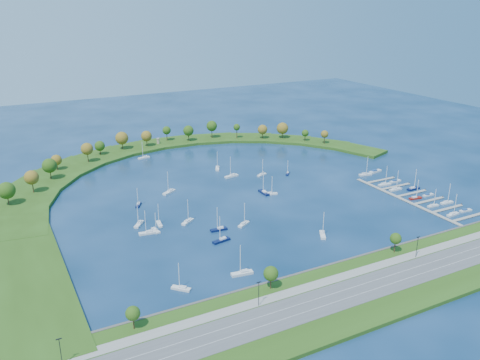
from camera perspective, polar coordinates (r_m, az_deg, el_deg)
name	(u,v)px	position (r m, az deg, el deg)	size (l,w,h in m)	color
ground	(237,190)	(303.10, -0.40, -1.14)	(700.00, 700.00, 0.00)	#07223E
south_shoreline	(376,284)	(211.80, 15.33, -11.41)	(420.00, 43.10, 11.60)	#2A4813
breakwater	(139,177)	(329.74, -11.50, 0.38)	(286.74, 247.64, 2.00)	#2A4813
breakwater_trees	(153,144)	(368.07, -9.98, 4.08)	(239.49, 95.94, 14.49)	#382314
harbor_tower	(158,141)	(400.49, -9.37, 4.46)	(2.60, 2.60, 4.46)	gray
dock_system	(414,198)	(306.81, 19.38, -1.98)	(24.28, 82.00, 1.60)	gray
moored_boat_0	(262,174)	(328.35, 2.52, 0.67)	(7.74, 4.47, 10.98)	silver
moored_boat_1	(148,232)	(250.72, -10.54, -5.91)	(8.86, 3.63, 12.64)	silver
moored_boat_2	(221,240)	(239.25, -2.14, -6.87)	(9.34, 4.06, 13.29)	#09133D
moored_boat_3	(156,230)	(252.86, -9.66, -5.64)	(2.91, 7.22, 10.32)	silver
moored_boat_4	(271,193)	(295.94, 3.54, -1.53)	(8.18, 3.91, 11.59)	silver
moored_boat_5	(159,223)	(259.37, -9.24, -4.94)	(3.10, 7.96, 11.40)	silver
moored_boat_6	(169,191)	(300.92, -8.11, -1.31)	(9.45, 6.99, 13.81)	silver
moored_boat_7	(188,221)	(259.94, -6.03, -4.71)	(8.37, 6.97, 12.62)	silver
moored_boat_8	(288,173)	(331.96, 5.48, 0.81)	(5.64, 6.47, 9.91)	#09133D
moored_boat_9	(217,168)	(340.73, -2.60, 1.40)	(6.04, 8.86, 12.76)	silver
moored_boat_10	(139,224)	(261.05, -11.51, -4.92)	(7.03, 8.07, 12.35)	silver
moored_boat_11	(219,229)	(250.36, -2.44, -5.61)	(8.79, 3.07, 12.69)	#09133D
moored_boat_12	(144,157)	(370.73, -10.95, 2.58)	(8.99, 3.82, 12.80)	silver
moored_boat_13	(138,204)	(285.51, -11.58, -2.73)	(5.22, 7.28, 10.58)	#09133D
moored_boat_14	(181,288)	(203.61, -6.76, -12.17)	(7.18, 7.35, 11.81)	silver
moored_boat_15	(264,192)	(297.38, 2.76, -1.39)	(2.64, 9.41, 13.83)	#09133D
moored_boat_16	(244,224)	(255.83, 0.44, -5.02)	(8.15, 6.10, 11.94)	silver
moored_boat_17	(323,234)	(248.00, 9.45, -6.14)	(6.63, 8.75, 12.86)	silver
moored_boat_18	(242,273)	(212.20, 0.26, -10.57)	(9.71, 3.88, 13.88)	silver
moored_boat_19	(232,176)	(325.14, -0.97, 0.51)	(9.83, 4.08, 14.03)	silver
docked_boat_0	(453,214)	(290.70, 23.24, -3.58)	(8.43, 3.06, 12.12)	silver
docked_boat_1	(465,210)	(298.94, 24.45, -3.20)	(7.80, 2.70, 1.56)	silver
docked_boat_2	(433,205)	(298.61, 21.27, -2.71)	(7.21, 2.27, 10.50)	silver
docked_boat_3	(447,202)	(306.01, 22.63, -2.35)	(8.22, 2.73, 11.91)	silver
docked_boat_4	(415,197)	(306.53, 19.47, -1.90)	(8.16, 3.27, 11.67)	maroon
docked_boat_5	(428,195)	(314.16, 20.76, -1.61)	(7.52, 2.24, 1.53)	silver
docked_boat_6	(396,189)	(316.65, 17.41, -0.98)	(8.64, 2.57, 12.64)	silver
docked_boat_7	(413,188)	(321.22, 19.26, -0.89)	(8.94, 2.70, 13.06)	#09133D
docked_boat_8	(384,184)	(322.95, 16.24, -0.45)	(8.74, 3.03, 12.63)	silver
docked_boat_9	(395,181)	(331.10, 17.38, -0.13)	(8.27, 2.71, 1.67)	silver
docked_boat_10	(365,174)	(338.51, 14.19, 0.67)	(9.09, 3.69, 12.97)	silver
docked_boat_11	(375,171)	(346.16, 15.25, 0.97)	(10.39, 4.33, 2.06)	silver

